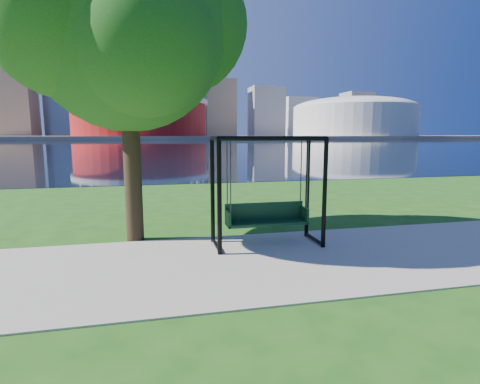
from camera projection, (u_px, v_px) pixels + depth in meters
name	position (u px, v px, depth m)	size (l,w,h in m)	color
ground	(247.00, 255.00, 8.01)	(900.00, 900.00, 0.00)	#1E5114
path	(253.00, 262.00, 7.52)	(120.00, 4.00, 0.03)	#9E937F
river	(161.00, 144.00, 106.34)	(900.00, 180.00, 0.02)	black
far_bank	(157.00, 137.00, 302.87)	(900.00, 228.00, 2.00)	#937F60
stadium	(140.00, 116.00, 230.24)	(83.00, 83.00, 32.00)	maroon
arena	(354.00, 116.00, 261.68)	(84.00, 84.00, 26.56)	beige
skyline	(150.00, 94.00, 309.60)	(392.00, 66.00, 96.50)	gray
swing	(267.00, 194.00, 8.53)	(2.46, 1.07, 2.52)	black
park_tree	(124.00, 26.00, 8.42)	(5.77, 5.22, 7.17)	black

